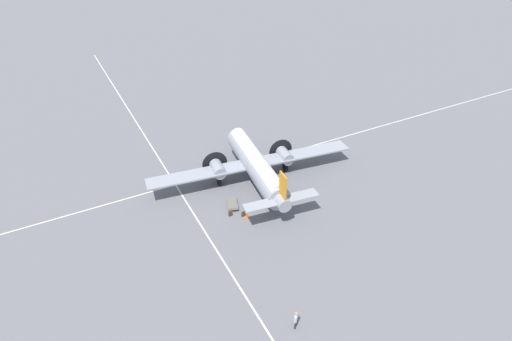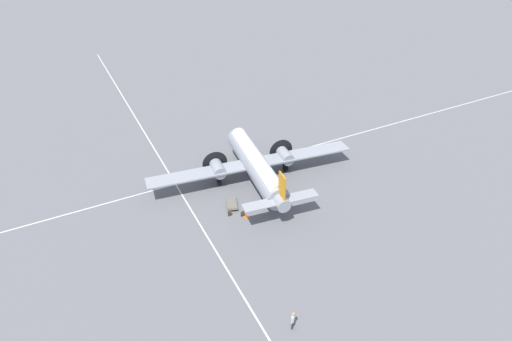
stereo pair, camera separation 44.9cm
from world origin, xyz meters
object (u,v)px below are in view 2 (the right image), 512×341
object	(u,v)px
airliner_main	(255,162)
baggage_cart	(232,204)
suitcase_near_door	(243,214)
suitcase_upright_spare	(230,213)
traffic_cone	(246,216)
crew_foreground	(293,318)

from	to	relation	value
airliner_main	baggage_cart	world-z (taller)	airliner_main
suitcase_near_door	baggage_cart	distance (m)	2.13
suitcase_upright_spare	baggage_cart	xyz separation A→B (m)	(0.93, 1.43, -0.03)
suitcase_upright_spare	traffic_cone	xyz separation A→B (m)	(1.42, -1.10, -0.04)
traffic_cone	baggage_cart	bearing A→B (deg)	100.96
crew_foreground	airliner_main	bearing A→B (deg)	28.34
suitcase_near_door	traffic_cone	bearing A→B (deg)	-61.55
traffic_cone	suitcase_near_door	bearing A→B (deg)	118.45
suitcase_near_door	crew_foreground	bearing A→B (deg)	-99.85
crew_foreground	suitcase_upright_spare	size ratio (longest dim) A/B	2.88
crew_foreground	baggage_cart	world-z (taller)	crew_foreground
suitcase_near_door	suitcase_upright_spare	bearing A→B (deg)	150.35
airliner_main	baggage_cart	bearing A→B (deg)	133.07
baggage_cart	traffic_cone	bearing A→B (deg)	-149.96
airliner_main	suitcase_upright_spare	world-z (taller)	airliner_main
airliner_main	suitcase_near_door	world-z (taller)	airliner_main
airliner_main	traffic_cone	bearing A→B (deg)	152.77
crew_foreground	traffic_cone	world-z (taller)	crew_foreground
crew_foreground	baggage_cart	xyz separation A→B (m)	(2.16, 16.04, -0.86)
crew_foreground	suitcase_near_door	distance (m)	14.17
airliner_main	traffic_cone	xyz separation A→B (m)	(-3.95, -5.70, -2.29)
suitcase_near_door	airliner_main	bearing A→B (deg)	51.70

